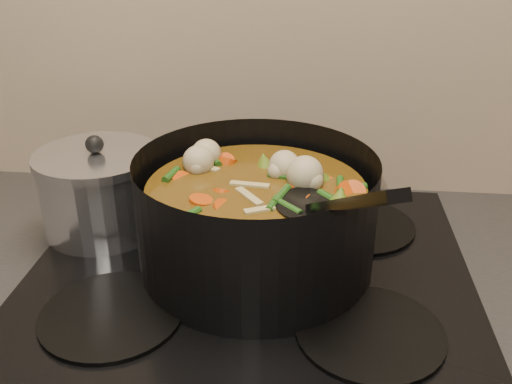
# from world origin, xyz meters

# --- Properties ---
(stovetop) EXTENTS (0.62, 0.54, 0.03)m
(stovetop) POSITION_xyz_m (0.00, 1.93, 0.92)
(stovetop) COLOR black
(stovetop) RESTS_ON counter
(stockpot) EXTENTS (0.38, 0.44, 0.24)m
(stockpot) POSITION_xyz_m (0.01, 1.94, 1.01)
(stockpot) COLOR black
(stockpot) RESTS_ON stovetop
(saucepan) EXTENTS (0.19, 0.19, 0.16)m
(saucepan) POSITION_xyz_m (-0.25, 2.02, 1.00)
(saucepan) COLOR silver
(saucepan) RESTS_ON stovetop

